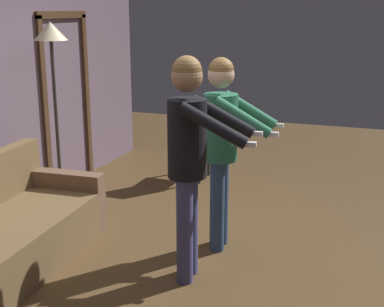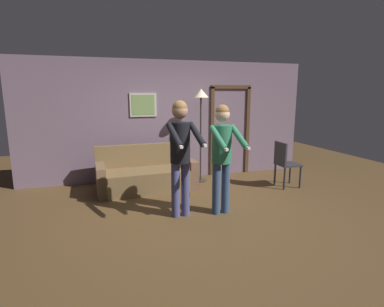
% 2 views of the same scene
% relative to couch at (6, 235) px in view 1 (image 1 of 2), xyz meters
% --- Properties ---
extents(ground_plane, '(12.00, 12.00, 0.00)m').
position_rel_couch_xyz_m(ground_plane, '(0.65, -1.45, -0.28)').
color(ground_plane, brown).
extents(couch, '(1.95, 0.96, 0.87)m').
position_rel_couch_xyz_m(couch, '(0.00, 0.00, 0.00)').
color(couch, brown).
rests_on(couch, ground_plane).
extents(torchiere_lamp, '(0.33, 0.33, 1.99)m').
position_rel_couch_xyz_m(torchiere_lamp, '(1.22, 0.27, 1.37)').
color(torchiere_lamp, '#332D28').
rests_on(torchiere_lamp, ground_plane).
extents(person_standing_left, '(0.48, 0.72, 1.78)m').
position_rel_couch_xyz_m(person_standing_left, '(0.33, -1.52, 0.81)').
color(person_standing_left, '#404376').
rests_on(person_standing_left, ground_plane).
extents(person_standing_right, '(0.46, 0.69, 1.72)m').
position_rel_couch_xyz_m(person_standing_right, '(0.97, -1.59, 0.76)').
color(person_standing_right, navy).
rests_on(person_standing_right, ground_plane).
extents(dining_chair_distant, '(0.43, 0.43, 0.93)m').
position_rel_couch_xyz_m(dining_chair_distant, '(2.73, -0.62, 0.25)').
color(dining_chair_distant, '#2D2D33').
rests_on(dining_chair_distant, ground_plane).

